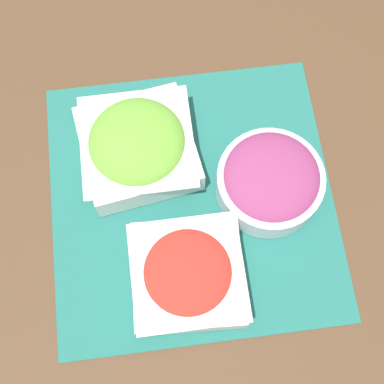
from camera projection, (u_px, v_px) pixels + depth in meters
ground_plane at (192, 199)px, 0.88m from camera, size 3.00×3.00×0.00m
placemat at (192, 198)px, 0.88m from camera, size 0.46×0.46×0.00m
lettuce_bowl at (138, 146)px, 0.86m from camera, size 0.20×0.20×0.08m
onion_bowl at (270, 178)px, 0.85m from camera, size 0.17×0.17×0.08m
tomato_bowl at (188, 275)px, 0.80m from camera, size 0.17×0.17×0.07m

